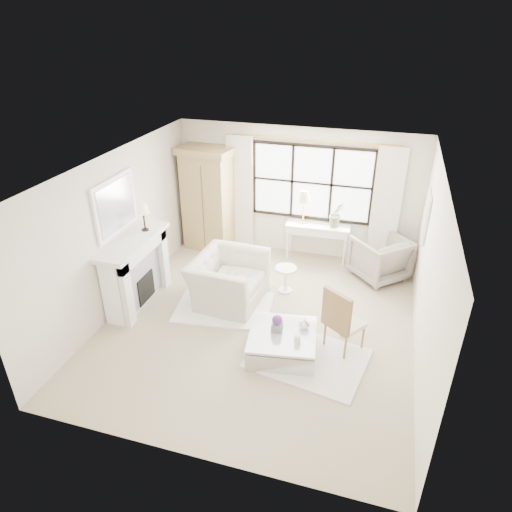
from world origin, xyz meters
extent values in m
plane|color=tan|center=(0.00, 0.00, 0.00)|extent=(5.50, 5.50, 0.00)
plane|color=white|center=(0.00, 0.00, 2.70)|extent=(5.50, 5.50, 0.00)
plane|color=white|center=(0.00, 2.75, 1.35)|extent=(5.00, 0.00, 5.00)
plane|color=white|center=(0.00, -2.75, 1.35)|extent=(5.00, 0.00, 5.00)
plane|color=beige|center=(-2.50, 0.00, 1.35)|extent=(0.00, 5.50, 5.50)
plane|color=white|center=(2.50, 0.00, 1.35)|extent=(0.00, 5.50, 5.50)
cube|color=white|center=(0.30, 2.73, 1.60)|extent=(2.40, 0.02, 1.50)
cylinder|color=#BB9141|center=(0.30, 2.67, 2.47)|extent=(3.30, 0.04, 0.04)
cube|color=white|center=(-1.20, 2.65, 1.24)|extent=(0.55, 0.10, 2.47)
cube|color=silver|center=(1.80, 2.65, 1.24)|extent=(0.55, 0.10, 2.47)
cube|color=white|center=(-2.29, 0.00, 0.59)|extent=(0.34, 1.50, 1.18)
cube|color=silver|center=(-2.12, 0.00, 0.53)|extent=(0.03, 1.22, 0.97)
cube|color=black|center=(-2.11, 0.00, 0.32)|extent=(0.06, 0.52, 0.50)
cube|color=white|center=(-2.25, 0.00, 1.22)|extent=(0.58, 1.66, 0.08)
cube|color=white|center=(-2.47, 0.00, 1.84)|extent=(0.05, 1.15, 0.95)
cube|color=#B5B9C0|center=(-2.44, 0.00, 1.84)|extent=(0.02, 1.00, 0.80)
cube|color=white|center=(2.47, 1.70, 1.55)|extent=(0.04, 0.62, 0.82)
cube|color=beige|center=(2.45, 1.70, 1.55)|extent=(0.01, 0.52, 0.72)
cylinder|color=black|center=(-2.20, 0.38, 1.27)|extent=(0.12, 0.12, 0.03)
cylinder|color=black|center=(-2.20, 0.38, 1.44)|extent=(0.03, 0.03, 0.30)
cone|color=#FFF3D0|center=(-2.20, 0.38, 1.68)|extent=(0.22, 0.22, 0.18)
cube|color=tan|center=(-1.84, 2.42, 1.05)|extent=(1.08, 0.74, 2.10)
cube|color=tan|center=(-1.84, 2.42, 2.17)|extent=(1.21, 0.85, 0.14)
cube|color=white|center=(0.52, 2.52, 0.68)|extent=(1.25, 0.46, 0.14)
cube|color=white|center=(0.52, 2.52, 0.77)|extent=(1.32, 0.50, 0.06)
cylinder|color=#C59144|center=(0.20, 2.53, 0.82)|extent=(0.14, 0.14, 0.03)
cylinder|color=#C59144|center=(0.20, 2.53, 1.06)|extent=(0.02, 0.02, 0.46)
cone|color=beige|center=(0.20, 2.53, 1.38)|extent=(0.28, 0.28, 0.22)
imported|color=#536845|center=(0.87, 2.52, 1.07)|extent=(0.37, 0.35, 0.53)
cylinder|color=white|center=(0.19, 1.10, 0.01)|extent=(0.26, 0.26, 0.03)
cylinder|color=white|center=(0.19, 1.10, 0.25)|extent=(0.06, 0.06, 0.44)
cylinder|color=white|center=(0.19, 1.10, 0.49)|extent=(0.40, 0.40, 0.03)
cube|color=white|center=(-0.72, 0.24, 0.01)|extent=(1.79, 1.37, 0.03)
cube|color=white|center=(0.96, -0.67, 0.02)|extent=(1.88, 1.54, 0.03)
imported|color=beige|center=(-0.73, 0.51, 0.43)|extent=(1.24, 1.39, 0.86)
imported|color=gray|center=(1.82, 2.14, 0.42)|extent=(1.30, 1.30, 0.85)
cube|color=beige|center=(1.43, -0.24, 0.46)|extent=(0.66, 0.65, 0.07)
cube|color=olive|center=(1.30, -0.43, 0.78)|extent=(0.42, 0.32, 0.60)
cube|color=silver|center=(0.55, -0.65, 0.16)|extent=(1.14, 1.14, 0.32)
cube|color=silver|center=(0.55, -0.65, 0.36)|extent=(1.14, 1.14, 0.04)
cube|color=slate|center=(0.45, -0.60, 0.44)|extent=(0.17, 0.17, 0.12)
sphere|color=#532D71|center=(0.45, -0.60, 0.58)|extent=(0.15, 0.15, 0.15)
cylinder|color=white|center=(0.80, -0.78, 0.44)|extent=(0.09, 0.09, 0.12)
imported|color=silver|center=(0.84, -0.43, 0.46)|extent=(0.21, 0.21, 0.17)
camera|label=1|loc=(1.74, -6.01, 4.64)|focal=32.00mm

